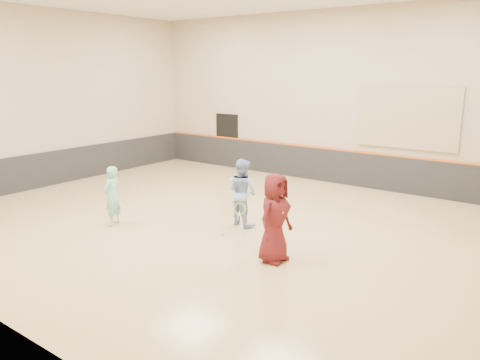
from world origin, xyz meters
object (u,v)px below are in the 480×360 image
Objects in this scene: instructor at (242,192)px; girl at (112,196)px; young_man at (275,218)px; spare_racket at (280,200)px.

girl is at bearing 47.33° from instructor.
young_man reaches higher than girl.
girl is 4.69m from young_man.
spare_racket is at bearing -71.92° from instructor.
young_man is at bearing 76.99° from girl.
spare_racket is at bearing 32.19° from young_man.
young_man reaches higher than spare_racket.
spare_racket is (-2.29, 3.97, -0.90)m from young_man.
young_man reaches higher than instructor.
instructor is at bearing 107.85° from girl.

